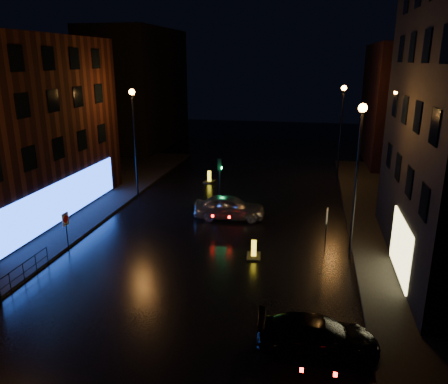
{
  "coord_description": "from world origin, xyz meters",
  "views": [
    {
      "loc": [
        5.41,
        -16.85,
        10.46
      ],
      "look_at": [
        0.4,
        7.78,
        2.8
      ],
      "focal_mm": 35.0,
      "sensor_mm": 36.0,
      "label": 1
    }
  ],
  "objects_px": {
    "bollard_near": "(254,254)",
    "traffic_signal": "(220,196)",
    "road_sign_right": "(327,219)",
    "bollard_far": "(209,180)",
    "dark_sedan": "(318,335)",
    "silver_hatchback": "(229,207)",
    "road_sign_left": "(66,222)"
  },
  "relations": [
    {
      "from": "dark_sedan",
      "to": "road_sign_right",
      "type": "relative_size",
      "value": 1.85
    },
    {
      "from": "traffic_signal",
      "to": "bollard_near",
      "type": "relative_size",
      "value": 2.87
    },
    {
      "from": "traffic_signal",
      "to": "road_sign_left",
      "type": "xyz_separation_m",
      "value": [
        -6.7,
        -10.13,
        1.17
      ]
    },
    {
      "from": "silver_hatchback",
      "to": "road_sign_left",
      "type": "xyz_separation_m",
      "value": [
        -8.07,
        -6.91,
        0.86
      ]
    },
    {
      "from": "dark_sedan",
      "to": "bollard_far",
      "type": "distance_m",
      "value": 23.89
    },
    {
      "from": "bollard_near",
      "to": "bollard_far",
      "type": "distance_m",
      "value": 15.64
    },
    {
      "from": "silver_hatchback",
      "to": "road_sign_right",
      "type": "xyz_separation_m",
      "value": [
        6.33,
        -3.85,
        1.0
      ]
    },
    {
      "from": "traffic_signal",
      "to": "dark_sedan",
      "type": "xyz_separation_m",
      "value": [
        7.24,
        -16.5,
        0.15
      ]
    },
    {
      "from": "bollard_far",
      "to": "dark_sedan",
      "type": "bearing_deg",
      "value": -57.11
    },
    {
      "from": "dark_sedan",
      "to": "bollard_near",
      "type": "height_order",
      "value": "dark_sedan"
    },
    {
      "from": "road_sign_left",
      "to": "road_sign_right",
      "type": "height_order",
      "value": "road_sign_right"
    },
    {
      "from": "bollard_near",
      "to": "traffic_signal",
      "type": "bearing_deg",
      "value": 106.92
    },
    {
      "from": "dark_sedan",
      "to": "road_sign_left",
      "type": "bearing_deg",
      "value": 61.8
    },
    {
      "from": "bollard_near",
      "to": "road_sign_left",
      "type": "relative_size",
      "value": 0.54
    },
    {
      "from": "silver_hatchback",
      "to": "road_sign_right",
      "type": "relative_size",
      "value": 1.97
    },
    {
      "from": "bollard_near",
      "to": "road_sign_right",
      "type": "height_order",
      "value": "road_sign_right"
    },
    {
      "from": "bollard_near",
      "to": "road_sign_left",
      "type": "bearing_deg",
      "value": -179.99
    },
    {
      "from": "silver_hatchback",
      "to": "bollard_far",
      "type": "bearing_deg",
      "value": 15.71
    },
    {
      "from": "silver_hatchback",
      "to": "dark_sedan",
      "type": "height_order",
      "value": "silver_hatchback"
    },
    {
      "from": "traffic_signal",
      "to": "bollard_near",
      "type": "bearing_deg",
      "value": -66.91
    },
    {
      "from": "dark_sedan",
      "to": "bollard_near",
      "type": "xyz_separation_m",
      "value": [
        -3.41,
        7.51,
        -0.44
      ]
    },
    {
      "from": "road_sign_left",
      "to": "road_sign_right",
      "type": "relative_size",
      "value": 0.92
    },
    {
      "from": "traffic_signal",
      "to": "road_sign_left",
      "type": "bearing_deg",
      "value": -123.47
    },
    {
      "from": "bollard_near",
      "to": "road_sign_left",
      "type": "height_order",
      "value": "road_sign_left"
    },
    {
      "from": "traffic_signal",
      "to": "road_sign_right",
      "type": "xyz_separation_m",
      "value": [
        7.7,
        -7.07,
        1.31
      ]
    },
    {
      "from": "dark_sedan",
      "to": "bollard_far",
      "type": "height_order",
      "value": "dark_sedan"
    },
    {
      "from": "bollard_near",
      "to": "dark_sedan",
      "type": "bearing_deg",
      "value": -71.74
    },
    {
      "from": "bollard_far",
      "to": "road_sign_right",
      "type": "distance_m",
      "value": 16.01
    },
    {
      "from": "bollard_far",
      "to": "road_sign_right",
      "type": "bearing_deg",
      "value": -42.17
    },
    {
      "from": "traffic_signal",
      "to": "road_sign_left",
      "type": "relative_size",
      "value": 1.55
    },
    {
      "from": "road_sign_left",
      "to": "traffic_signal",
      "type": "bearing_deg",
      "value": 60.25
    },
    {
      "from": "silver_hatchback",
      "to": "road_sign_left",
      "type": "distance_m",
      "value": 10.65
    }
  ]
}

